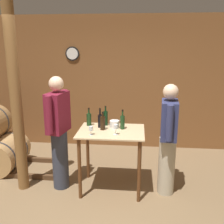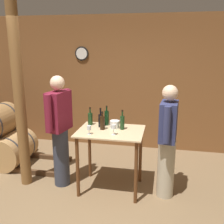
% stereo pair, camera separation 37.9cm
% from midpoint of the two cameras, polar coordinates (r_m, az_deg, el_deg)
% --- Properties ---
extents(ground_plane, '(14.00, 14.00, 0.00)m').
position_cam_midpoint_polar(ground_plane, '(3.62, -7.84, -21.68)').
color(ground_plane, brown).
extents(back_wall, '(8.40, 0.08, 2.70)m').
position_cam_midpoint_polar(back_wall, '(5.41, -2.29, 6.27)').
color(back_wall, brown).
rests_on(back_wall, ground_plane).
extents(tasting_table, '(0.95, 0.72, 0.93)m').
position_cam_midpoint_polar(tasting_table, '(3.84, -3.00, -6.85)').
color(tasting_table, '#D1B284').
rests_on(tasting_table, ground_plane).
extents(wooden_post, '(0.16, 0.16, 2.70)m').
position_cam_midpoint_polar(wooden_post, '(3.99, -22.76, 2.12)').
color(wooden_post, brown).
rests_on(wooden_post, ground_plane).
extents(wine_bottle_far_left, '(0.07, 0.07, 0.27)m').
position_cam_midpoint_polar(wine_bottle_far_left, '(4.01, -7.75, -1.55)').
color(wine_bottle_far_left, '#193819').
rests_on(wine_bottle_far_left, tasting_table).
extents(wine_bottle_left, '(0.07, 0.07, 0.29)m').
position_cam_midpoint_polar(wine_bottle_left, '(3.89, -5.41, -1.85)').
color(wine_bottle_left, black).
rests_on(wine_bottle_left, tasting_table).
extents(wine_bottle_center, '(0.07, 0.07, 0.27)m').
position_cam_midpoint_polar(wine_bottle_center, '(3.78, -4.90, -2.39)').
color(wine_bottle_center, black).
rests_on(wine_bottle_center, tasting_table).
extents(wine_bottle_right, '(0.07, 0.07, 0.30)m').
position_cam_midpoint_polar(wine_bottle_right, '(3.99, -4.15, -1.27)').
color(wine_bottle_right, black).
rests_on(wine_bottle_right, tasting_table).
extents(wine_bottle_far_right, '(0.06, 0.06, 0.29)m').
position_cam_midpoint_polar(wine_bottle_far_right, '(3.80, -0.56, -2.17)').
color(wine_bottle_far_right, '#193819').
rests_on(wine_bottle_far_right, tasting_table).
extents(wine_glass_near_left, '(0.06, 0.06, 0.12)m').
position_cam_midpoint_polar(wine_glass_near_left, '(3.59, -7.64, -3.71)').
color(wine_glass_near_left, silver).
rests_on(wine_glass_near_left, tasting_table).
extents(wine_glass_near_center, '(0.06, 0.06, 0.14)m').
position_cam_midpoint_polar(wine_glass_near_center, '(3.57, -2.22, -3.39)').
color(wine_glass_near_center, silver).
rests_on(wine_glass_near_center, tasting_table).
extents(ice_bucket, '(0.14, 0.14, 0.11)m').
position_cam_midpoint_polar(ice_bucket, '(3.87, -2.25, -2.72)').
color(ice_bucket, white).
rests_on(ice_bucket, tasting_table).
extents(person_host, '(0.29, 0.58, 1.70)m').
position_cam_midpoint_polar(person_host, '(3.95, -14.25, -4.08)').
color(person_host, '#333847').
rests_on(person_host, ground_plane).
extents(person_visitor_with_scarf, '(0.25, 0.59, 1.62)m').
position_cam_midpoint_polar(person_visitor_with_scarf, '(3.74, 9.29, -5.65)').
color(person_visitor_with_scarf, '#B7AD93').
rests_on(person_visitor_with_scarf, ground_plane).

